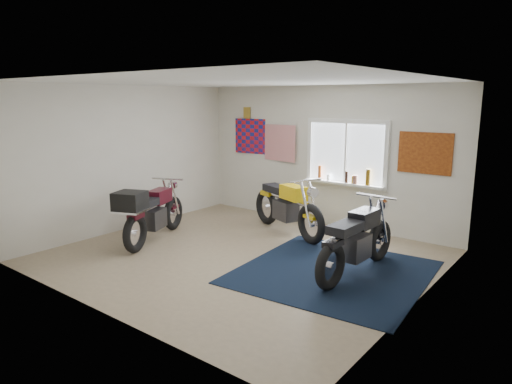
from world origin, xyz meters
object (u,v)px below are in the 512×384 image
Objects in this scene: navy_rug at (333,272)px; yellow_triumph at (287,208)px; maroon_tourer at (150,212)px; black_chrome_bike at (357,242)px.

yellow_triumph reaches higher than navy_rug.
yellow_triumph is 1.05× the size of maroon_tourer.
maroon_tourer is (-1.52, -1.93, 0.05)m from yellow_triumph.
yellow_triumph is at bearing -60.46° from maroon_tourer.
black_chrome_bike reaches higher than maroon_tourer.
maroon_tourer reaches higher than navy_rug.
navy_rug is 0.55m from black_chrome_bike.
maroon_tourer is (-3.17, -0.69, 0.53)m from navy_rug.
yellow_triumph is at bearing 62.92° from black_chrome_bike.
yellow_triumph is (-1.64, 1.23, 0.48)m from navy_rug.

